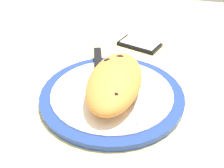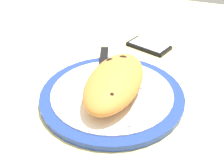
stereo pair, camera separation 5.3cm
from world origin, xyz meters
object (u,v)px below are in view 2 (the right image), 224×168
Objects in this scene: fork at (136,95)px; smartphone at (149,46)px; knife at (103,64)px; calzone at (115,80)px; plate at (112,95)px.

fork reaches higher than smartphone.
smartphone is at bearing -22.93° from knife.
fork is at bearing -90.04° from calzone.
knife reaches higher than fork.
calzone is 5.56cm from fork.
calzone is at bearing 178.60° from smartphone.
smartphone is at bearing 9.14° from fork.
knife is at bearing 37.21° from calzone.
calzone is 11.37cm from knife.
fork is (-0.00, -4.87, -2.68)cm from calzone.
smartphone is (17.42, -7.37, -1.64)cm from knife.
calzone is 1.03× the size of knife.
plate is 2.36× the size of smartphone.
calzone reaches higher than smartphone.
calzone is at bearing -142.79° from knife.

